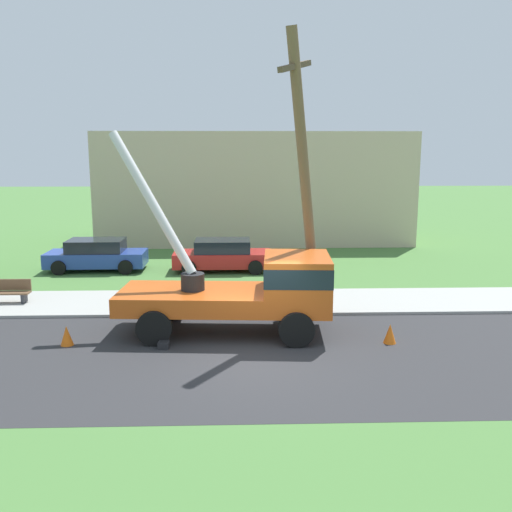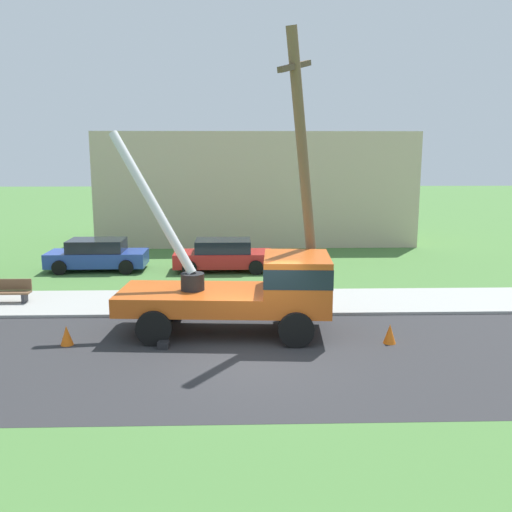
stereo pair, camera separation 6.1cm
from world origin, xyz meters
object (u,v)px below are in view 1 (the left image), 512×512
parked_sedan_red (223,255)px  park_bench (7,292)px  traffic_cone_behind (67,336)px  traffic_cone_ahead (390,334)px  leaning_utility_pole (305,178)px  parked_sedan_blue (97,255)px  utility_truck (253,287)px

parked_sedan_red → park_bench: 9.25m
traffic_cone_behind → parked_sedan_red: (4.11, 9.78, 0.43)m
traffic_cone_ahead → park_bench: (-12.43, 4.42, 0.18)m
leaning_utility_pole → traffic_cone_behind: bearing=-163.9°
park_bench → traffic_cone_ahead: bearing=-19.6°
leaning_utility_pole → traffic_cone_ahead: bearing=-43.2°
leaning_utility_pole → park_bench: (-10.19, 2.32, -4.08)m
leaning_utility_pole → parked_sedan_red: size_ratio=2.00×
traffic_cone_ahead → parked_sedan_red: parked_sedan_red is taller
traffic_cone_behind → parked_sedan_blue: 10.17m
parked_sedan_blue → park_bench: 6.00m
traffic_cone_behind → parked_sedan_red: size_ratio=0.13×
parked_sedan_red → park_bench: size_ratio=2.76×
traffic_cone_ahead → park_bench: 13.20m
traffic_cone_ahead → park_bench: size_ratio=0.35×
traffic_cone_behind → traffic_cone_ahead: bearing=-0.8°
traffic_cone_behind → park_bench: bearing=127.9°
parked_sedan_blue → park_bench: bearing=-106.8°
utility_truck → park_bench: 9.26m
parked_sedan_red → utility_truck: bearing=-82.7°
parked_sedan_blue → parked_sedan_red: size_ratio=1.00×
traffic_cone_ahead → traffic_cone_behind: (-9.09, 0.13, 0.00)m
traffic_cone_ahead → traffic_cone_behind: 9.09m
utility_truck → parked_sedan_blue: 11.39m
utility_truck → traffic_cone_ahead: bearing=-15.8°
leaning_utility_pole → parked_sedan_blue: bearing=136.4°
traffic_cone_behind → park_bench: 5.45m
traffic_cone_behind → parked_sedan_red: bearing=67.2°
parked_sedan_blue → park_bench: size_ratio=2.76×
utility_truck → traffic_cone_behind: utility_truck is taller
utility_truck → traffic_cone_behind: bearing=-169.6°
utility_truck → park_bench: utility_truck is taller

